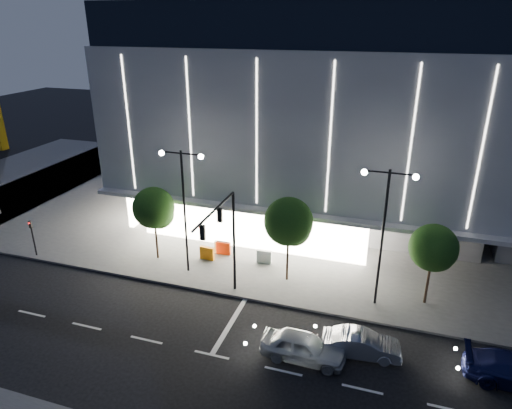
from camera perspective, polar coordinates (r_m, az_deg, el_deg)
The scene contains 16 objects.
ground at distance 27.78m, azimuth -8.23°, elevation -15.36°, with size 160.00×160.00×0.00m, color black.
sidewalk_museum at distance 46.93m, azimuth 10.22°, elevation 0.95°, with size 70.00×40.00×0.15m, color #474747.
museum at distance 43.12m, azimuth 8.01°, elevation 11.93°, with size 30.00×25.80×18.00m.
traffic_mast at distance 27.37m, azimuth -3.89°, elevation -3.39°, with size 0.33×5.89×7.07m.
street_lamp_west at distance 30.78m, azimuth -9.05°, elevation 1.24°, with size 3.16×0.36×9.00m.
street_lamp_east at distance 27.73m, azimuth 15.76°, elevation -1.76°, with size 3.16×0.36×9.00m.
ped_signal_far at distance 37.98m, azimuth -26.16°, elevation -3.38°, with size 0.22×0.24×3.00m.
tree_left at distance 33.68m, azimuth -12.61°, elevation -0.67°, with size 3.02×3.02×5.72m.
tree_mid at distance 30.00m, azimuth 4.13°, elevation -2.46°, with size 3.25×3.25×6.15m.
tree_right at distance 29.64m, azimuth 21.30°, elevation -5.33°, with size 2.91×2.91×5.51m.
car_lead at distance 25.35m, azimuth 5.92°, elevation -17.25°, with size 1.83×4.54×1.55m, color #B4B8BC.
car_second at distance 26.12m, azimuth 13.03°, elevation -16.66°, with size 1.45×4.17×1.37m, color #BBBCC3.
barrier_a at distance 34.29m, azimuth -6.15°, elevation -6.07°, with size 1.10×0.25×1.00m, color orange.
barrier_b at distance 35.01m, azimuth -4.31°, elevation -5.37°, with size 1.10×0.25×1.00m, color white.
barrier_c at distance 34.90m, azimuth -4.08°, elevation -5.45°, with size 1.10×0.25×1.00m, color red.
barrier_d at distance 33.64m, azimuth 1.03°, elevation -6.53°, with size 1.10×0.25×1.00m, color silver.
Camera 1 is at (10.35, -19.50, 16.85)m, focal length 32.00 mm.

